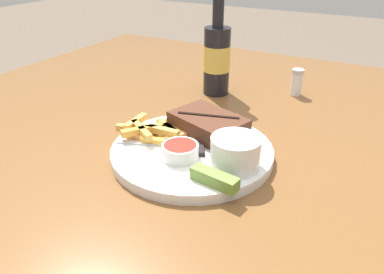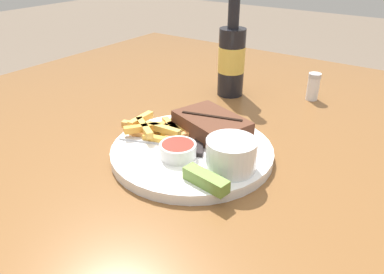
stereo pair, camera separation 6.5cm
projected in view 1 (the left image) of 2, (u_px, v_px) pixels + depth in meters
dining_table at (192, 183)px, 0.70m from camera, size 1.40×1.45×0.73m
dinner_plate at (192, 151)px, 0.66m from camera, size 0.29×0.29×0.02m
steak_portion at (210, 125)px, 0.70m from camera, size 0.16×0.13×0.04m
fries_pile at (157, 130)px, 0.70m from camera, size 0.15×0.12×0.02m
coleslaw_cup at (235, 151)px, 0.59m from camera, size 0.08×0.08×0.05m
dipping_sauce_cup at (181, 151)px, 0.62m from camera, size 0.06×0.06×0.02m
pickle_spear at (214, 179)px, 0.55m from camera, size 0.08×0.03×0.02m
fork_utensil at (150, 144)px, 0.67m from camera, size 0.13×0.06×0.00m
knife_utensil at (198, 137)px, 0.69m from camera, size 0.10×0.15×0.01m
beer_bottle at (217, 57)px, 0.90m from camera, size 0.06×0.06×0.26m
salt_shaker at (297, 82)px, 0.91m from camera, size 0.03×0.03×0.07m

